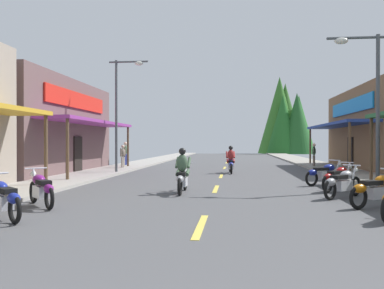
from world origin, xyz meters
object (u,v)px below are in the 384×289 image
Objects in this scene: motorcycle_parked_right_5 at (338,178)px; motorcycle_parked_left_2 at (3,198)px; motorcycle_parked_right_3 at (377,189)px; pedestrian_waiting at (125,152)px; streetlamp_left at (122,100)px; motorcycle_parked_right_6 at (325,174)px; rider_cruising_trailing at (231,162)px; motorcycle_parked_left_3 at (41,189)px; rider_cruising_lead at (182,174)px; motorcycle_parked_right_4 at (343,183)px; pedestrian_browsing at (123,155)px; streetlamp_right at (367,87)px; pedestrian_strolling at (314,154)px.

motorcycle_parked_right_5 is 0.94× the size of motorcycle_parked_left_2.
pedestrian_waiting is at bearing 91.57° from motorcycle_parked_right_3.
streetlamp_left is at bearing 99.67° from motorcycle_parked_right_5.
rider_cruising_trailing reaches higher than motorcycle_parked_right_6.
motorcycle_parked_left_3 is at bearing 151.98° from motorcycle_parked_right_3.
rider_cruising_trailing is at bearing -10.47° from rider_cruising_lead.
motorcycle_parked_right_3 is 5.45m from motorcycle_parked_right_6.
motorcycle_parked_right_4 is 9.02m from motorcycle_parked_left_3.
motorcycle_parked_right_6 is at bearing 58.47° from motorcycle_parked_right_3.
motorcycle_parked_right_5 is 0.98× the size of motorcycle_parked_left_3.
motorcycle_parked_right_4 is at bearing -31.09° from pedestrian_browsing.
pedestrian_waiting reaches higher than rider_cruising_trailing.
motorcycle_parked_left_3 is 0.77× the size of rider_cruising_trailing.
motorcycle_parked_left_3 is (-8.92, -6.27, 0.00)m from motorcycle_parked_right_6.
motorcycle_parked_right_5 is 15.17m from pedestrian_browsing.
streetlamp_left reaches higher than motorcycle_parked_right_5.
motorcycle_parked_right_3 and motorcycle_parked_right_5 have the same top height.
rider_cruising_lead is at bearing -60.70° from streetlamp_left.
motorcycle_parked_right_3 is at bearing -114.05° from rider_cruising_lead.
streetlamp_right is at bearing 42.49° from motorcycle_parked_right_3.
motorcycle_parked_right_4 is 1.00× the size of pedestrian_browsing.
motorcycle_parked_right_3 is 1.81m from motorcycle_parked_right_4.
pedestrian_strolling is at bearing 30.95° from pedestrian_browsing.
pedestrian_strolling reaches higher than rider_cruising_trailing.
streetlamp_right is 3.17× the size of pedestrian_waiting.
motorcycle_parked_left_3 is 0.91× the size of pedestrian_waiting.
motorcycle_parked_right_5 and motorcycle_parked_left_2 have the same top height.
streetlamp_right reaches higher than motorcycle_parked_right_3.
rider_cruising_lead is (-6.62, -1.51, -3.11)m from streetlamp_right.
motorcycle_parked_left_3 is 1.03× the size of pedestrian_browsing.
streetlamp_left is 12.60m from motorcycle_parked_right_5.
rider_cruising_lead reaches higher than motorcycle_parked_left_3.
motorcycle_parked_right_4 is 0.75× the size of rider_cruising_lead.
streetlamp_left is at bearing 149.84° from streetlamp_right.
motorcycle_parked_right_5 is 8.80m from rider_cruising_trailing.
pedestrian_browsing reaches higher than motorcycle_parked_right_4.
pedestrian_strolling reaches higher than motorcycle_parked_right_5.
motorcycle_parked_right_3 is at bearing -134.48° from motorcycle_parked_right_5.
streetlamp_left is at bearing 47.48° from pedestrian_strolling.
rider_cruising_lead is (3.44, 5.07, 0.17)m from motorcycle_parked_left_2.
motorcycle_parked_right_4 is 0.74× the size of rider_cruising_trailing.
streetlamp_left is 7.44m from pedestrian_waiting.
rider_cruising_lead is at bearing -167.16° from streetlamp_right.
pedestrian_browsing is 13.07m from pedestrian_strolling.
motorcycle_parked_left_2 is 1.01× the size of pedestrian_strolling.
motorcycle_parked_right_4 is 16.26m from pedestrian_browsing.
motorcycle_parked_right_5 and motorcycle_parked_right_6 have the same top height.
pedestrian_strolling reaches higher than motorcycle_parked_right_6.
motorcycle_parked_right_4 is 3.70m from motorcycle_parked_right_6.
streetlamp_left is 14.92m from motorcycle_parked_right_3.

